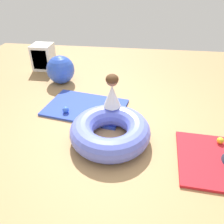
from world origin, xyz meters
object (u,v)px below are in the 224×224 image
child_in_white (112,91)px  exercise_ball_large (61,70)px  inflatable_cushion (110,131)px  play_ball_blue (66,110)px  storage_cube (43,57)px  play_ball_yellow (220,141)px  play_ball_green (91,115)px

child_in_white → exercise_ball_large: 1.80m
inflatable_cushion → play_ball_blue: size_ratio=10.51×
inflatable_cushion → storage_cube: size_ratio=1.97×
play_ball_blue → exercise_ball_large: 1.25m
play_ball_yellow → play_ball_green: bearing=168.9°
inflatable_cushion → play_ball_green: bearing=128.7°
play_ball_green → storage_cube: storage_cube is taller
play_ball_green → child_in_white: bearing=-8.6°
inflatable_cushion → storage_cube: bearing=128.7°
inflatable_cushion → play_ball_blue: 0.97m
play_ball_blue → storage_cube: bearing=120.8°
play_ball_yellow → exercise_ball_large: exercise_ball_large is taller
inflatable_cushion → child_in_white: 0.57m
child_in_white → play_ball_green: child_in_white is taller
play_ball_yellow → storage_cube: bearing=146.1°
play_ball_blue → storage_cube: storage_cube is taller
exercise_ball_large → inflatable_cushion: bearing=-53.6°
child_in_white → play_ball_yellow: child_in_white is taller
inflatable_cushion → play_ball_green: (-0.36, 0.45, -0.07)m
inflatable_cushion → play_ball_yellow: size_ratio=12.38×
inflatable_cushion → child_in_white: (-0.02, 0.40, 0.40)m
play_ball_green → storage_cube: 2.44m
play_ball_green → exercise_ball_large: bearing=125.5°
child_in_white → exercise_ball_large: size_ratio=0.89×
inflatable_cushion → child_in_white: bearing=93.5°
child_in_white → exercise_ball_large: bearing=-141.1°
inflatable_cushion → child_in_white: size_ratio=2.20×
play_ball_yellow → play_ball_blue: bearing=168.8°
child_in_white → play_ball_blue: (-0.78, 0.14, -0.47)m
storage_cube → play_ball_blue: bearing=-59.2°
play_ball_green → exercise_ball_large: (-0.89, 1.24, 0.19)m
child_in_white → storage_cube: bearing=-140.9°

